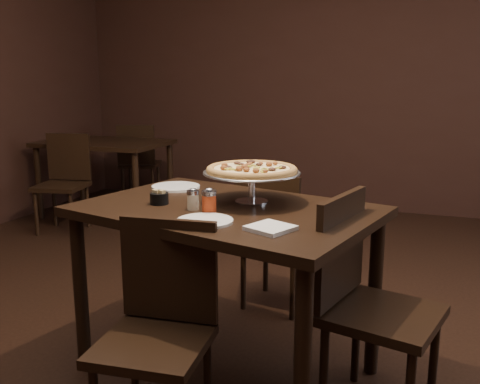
% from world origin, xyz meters
% --- Properties ---
extents(room, '(6.04, 7.04, 2.84)m').
position_xyz_m(room, '(0.06, 0.03, 1.40)').
color(room, black).
rests_on(room, ground).
extents(dining_table, '(1.51, 1.18, 0.83)m').
position_xyz_m(dining_table, '(0.06, -0.06, 0.72)').
color(dining_table, black).
rests_on(dining_table, ground).
extents(background_table, '(1.25, 0.83, 0.78)m').
position_xyz_m(background_table, '(-2.20, 2.34, 0.68)').
color(background_table, black).
rests_on(background_table, ground).
extents(pizza_stand, '(0.47, 0.47, 0.19)m').
position_xyz_m(pizza_stand, '(0.15, 0.06, 0.99)').
color(pizza_stand, silver).
rests_on(pizza_stand, dining_table).
extents(parmesan_shaker, '(0.06, 0.06, 0.10)m').
position_xyz_m(parmesan_shaker, '(-0.06, -0.16, 0.88)').
color(parmesan_shaker, beige).
rests_on(parmesan_shaker, dining_table).
extents(pepper_flake_shaker, '(0.07, 0.07, 0.12)m').
position_xyz_m(pepper_flake_shaker, '(0.04, -0.20, 0.89)').
color(pepper_flake_shaker, maroon).
rests_on(pepper_flake_shaker, dining_table).
extents(packet_caddy, '(0.09, 0.09, 0.07)m').
position_xyz_m(packet_caddy, '(-0.26, -0.12, 0.86)').
color(packet_caddy, black).
rests_on(packet_caddy, dining_table).
extents(napkin_stack, '(0.21, 0.21, 0.02)m').
position_xyz_m(napkin_stack, '(0.37, -0.36, 0.84)').
color(napkin_stack, silver).
rests_on(napkin_stack, dining_table).
extents(plate_left, '(0.26, 0.26, 0.01)m').
position_xyz_m(plate_left, '(-0.35, 0.25, 0.84)').
color(plate_left, white).
rests_on(plate_left, dining_table).
extents(plate_near, '(0.24, 0.24, 0.01)m').
position_xyz_m(plate_near, '(0.08, -0.34, 0.84)').
color(plate_near, white).
rests_on(plate_near, dining_table).
extents(serving_spatula, '(0.16, 0.16, 0.02)m').
position_xyz_m(serving_spatula, '(0.10, -0.07, 0.98)').
color(serving_spatula, silver).
rests_on(serving_spatula, pizza_stand).
extents(chair_far, '(0.46, 0.46, 0.87)m').
position_xyz_m(chair_far, '(0.08, 0.71, 0.47)').
color(chair_far, black).
rests_on(chair_far, ground).
extents(chair_near, '(0.44, 0.44, 0.87)m').
position_xyz_m(chair_near, '(-0.02, -0.59, 0.48)').
color(chair_near, black).
rests_on(chair_near, ground).
extents(chair_side, '(0.53, 0.53, 0.94)m').
position_xyz_m(chair_side, '(0.73, -0.14, 0.51)').
color(chair_side, black).
rests_on(chair_side, ground).
extents(bg_chair_far, '(0.53, 0.53, 0.90)m').
position_xyz_m(bg_chair_far, '(-2.18, 2.99, 0.49)').
color(bg_chair_far, black).
rests_on(bg_chair_far, ground).
extents(bg_chair_near, '(0.49, 0.49, 0.90)m').
position_xyz_m(bg_chair_near, '(-2.26, 1.76, 0.49)').
color(bg_chair_near, black).
rests_on(bg_chair_near, ground).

